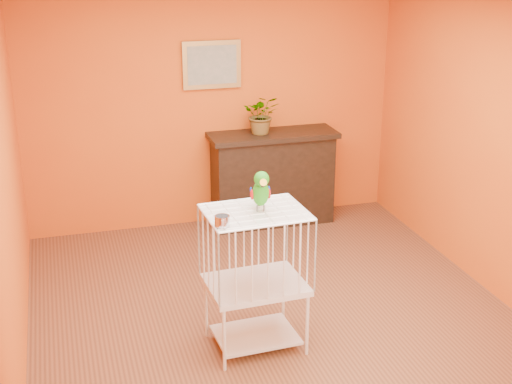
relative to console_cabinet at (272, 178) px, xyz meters
name	(u,v)px	position (x,y,z in m)	size (l,w,h in m)	color
ground	(274,316)	(-0.61, -2.01, -0.51)	(4.50, 4.50, 0.00)	brown
room_shell	(276,135)	(-0.61, -2.01, 1.07)	(4.50, 4.50, 4.50)	#CF5713
console_cabinet	(272,178)	(0.00, 0.00, 0.00)	(1.38, 0.50, 1.03)	black
potted_plant	(262,119)	(-0.12, 0.01, 0.68)	(0.38, 0.42, 0.33)	#26722D
framed_picture	(212,65)	(-0.61, 0.21, 1.24)	(0.62, 0.04, 0.50)	#A57B3B
birdcage	(255,278)	(-0.88, -2.39, 0.07)	(0.75, 0.60, 1.12)	silver
feed_cup	(222,221)	(-1.18, -2.59, 0.65)	(0.11, 0.11, 0.07)	silver
parrot	(261,190)	(-0.84, -2.38, 0.77)	(0.16, 0.28, 0.32)	#59544C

